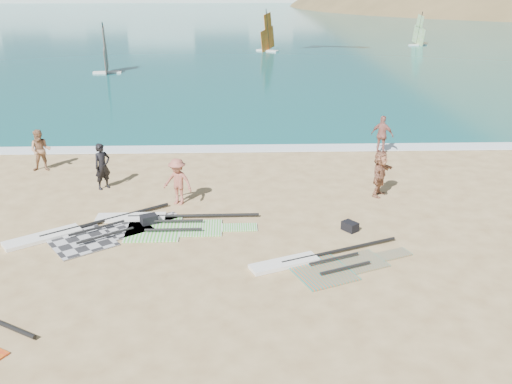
{
  "coord_description": "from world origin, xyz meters",
  "views": [
    {
      "loc": [
        0.64,
        -14.19,
        8.08
      ],
      "look_at": [
        1.23,
        4.0,
        1.0
      ],
      "focal_mm": 40.0,
      "sensor_mm": 36.0,
      "label": 1
    }
  ],
  "objects_px": {
    "gear_bag_far": "(350,226)",
    "person_wetsuit": "(102,166)",
    "beachgoer_left": "(41,150)",
    "beachgoer_back": "(382,135)",
    "rig_grey": "(83,234)",
    "rig_orange": "(320,264)",
    "beachgoer_right": "(380,174)",
    "rig_green": "(162,223)",
    "beachgoer_mid": "(178,182)",
    "gear_bag_near": "(149,220)"
  },
  "relations": [
    {
      "from": "gear_bag_far",
      "to": "beachgoer_mid",
      "type": "distance_m",
      "value": 6.48
    },
    {
      "from": "beachgoer_mid",
      "to": "beachgoer_right",
      "type": "distance_m",
      "value": 7.63
    },
    {
      "from": "rig_green",
      "to": "gear_bag_near",
      "type": "distance_m",
      "value": 0.46
    },
    {
      "from": "gear_bag_far",
      "to": "person_wetsuit",
      "type": "bearing_deg",
      "value": 154.83
    },
    {
      "from": "rig_green",
      "to": "beachgoer_mid",
      "type": "height_order",
      "value": "beachgoer_mid"
    },
    {
      "from": "beachgoer_mid",
      "to": "beachgoer_right",
      "type": "relative_size",
      "value": 0.99
    },
    {
      "from": "rig_grey",
      "to": "rig_green",
      "type": "xyz_separation_m",
      "value": [
        2.49,
        0.77,
        -0.0
      ]
    },
    {
      "from": "rig_green",
      "to": "beachgoer_right",
      "type": "height_order",
      "value": "beachgoer_right"
    },
    {
      "from": "gear_bag_far",
      "to": "beachgoer_left",
      "type": "xyz_separation_m",
      "value": [
        -12.15,
        6.52,
        0.76
      ]
    },
    {
      "from": "person_wetsuit",
      "to": "beachgoer_left",
      "type": "height_order",
      "value": "person_wetsuit"
    },
    {
      "from": "person_wetsuit",
      "to": "beachgoer_left",
      "type": "distance_m",
      "value": 3.87
    },
    {
      "from": "rig_green",
      "to": "person_wetsuit",
      "type": "distance_m",
      "value": 4.54
    },
    {
      "from": "rig_green",
      "to": "rig_grey",
      "type": "bearing_deg",
      "value": -163.53
    },
    {
      "from": "rig_grey",
      "to": "person_wetsuit",
      "type": "height_order",
      "value": "person_wetsuit"
    },
    {
      "from": "rig_orange",
      "to": "beachgoer_left",
      "type": "distance_m",
      "value": 14.04
    },
    {
      "from": "rig_grey",
      "to": "gear_bag_near",
      "type": "xyz_separation_m",
      "value": [
        2.05,
        0.78,
        0.12
      ]
    },
    {
      "from": "rig_grey",
      "to": "rig_orange",
      "type": "height_order",
      "value": "rig_grey"
    },
    {
      "from": "rig_grey",
      "to": "beachgoer_back",
      "type": "relative_size",
      "value": 3.01
    },
    {
      "from": "gear_bag_far",
      "to": "beachgoer_right",
      "type": "relative_size",
      "value": 0.29
    },
    {
      "from": "beachgoer_back",
      "to": "rig_grey",
      "type": "bearing_deg",
      "value": 68.27
    },
    {
      "from": "beachgoer_right",
      "to": "gear_bag_far",
      "type": "bearing_deg",
      "value": -177.12
    },
    {
      "from": "beachgoer_mid",
      "to": "gear_bag_near",
      "type": "bearing_deg",
      "value": -91.47
    },
    {
      "from": "rig_grey",
      "to": "beachgoer_mid",
      "type": "distance_m",
      "value": 3.98
    },
    {
      "from": "rig_green",
      "to": "rig_orange",
      "type": "height_order",
      "value": "rig_green"
    },
    {
      "from": "rig_orange",
      "to": "beachgoer_mid",
      "type": "height_order",
      "value": "beachgoer_mid"
    },
    {
      "from": "beachgoer_back",
      "to": "gear_bag_near",
      "type": "bearing_deg",
      "value": 70.85
    },
    {
      "from": "gear_bag_far",
      "to": "beachgoer_right",
      "type": "height_order",
      "value": "beachgoer_right"
    },
    {
      "from": "rig_green",
      "to": "beachgoer_left",
      "type": "height_order",
      "value": "beachgoer_left"
    },
    {
      "from": "beachgoer_right",
      "to": "person_wetsuit",
      "type": "bearing_deg",
      "value": 115.29
    },
    {
      "from": "person_wetsuit",
      "to": "beachgoer_left",
      "type": "bearing_deg",
      "value": 101.93
    },
    {
      "from": "gear_bag_far",
      "to": "person_wetsuit",
      "type": "relative_size",
      "value": 0.27
    },
    {
      "from": "rig_grey",
      "to": "gear_bag_far",
      "type": "bearing_deg",
      "value": -34.41
    },
    {
      "from": "gear_bag_near",
      "to": "beachgoer_right",
      "type": "height_order",
      "value": "beachgoer_right"
    },
    {
      "from": "rig_grey",
      "to": "gear_bag_near",
      "type": "distance_m",
      "value": 2.2
    },
    {
      "from": "rig_orange",
      "to": "gear_bag_near",
      "type": "relative_size",
      "value": 9.32
    },
    {
      "from": "beachgoer_left",
      "to": "beachgoer_back",
      "type": "relative_size",
      "value": 0.99
    },
    {
      "from": "gear_bag_far",
      "to": "beachgoer_back",
      "type": "distance_m",
      "value": 9.02
    },
    {
      "from": "person_wetsuit",
      "to": "rig_orange",
      "type": "bearing_deg",
      "value": -82.42
    },
    {
      "from": "rig_orange",
      "to": "beachgoer_back",
      "type": "distance_m",
      "value": 11.69
    },
    {
      "from": "rig_orange",
      "to": "gear_bag_far",
      "type": "distance_m",
      "value": 2.7
    },
    {
      "from": "beachgoer_left",
      "to": "beachgoer_right",
      "type": "xyz_separation_m",
      "value": [
        13.83,
        -3.39,
        -0.02
      ]
    },
    {
      "from": "person_wetsuit",
      "to": "beachgoer_mid",
      "type": "distance_m",
      "value": 3.54
    },
    {
      "from": "rig_grey",
      "to": "rig_orange",
      "type": "distance_m",
      "value": 7.84
    },
    {
      "from": "gear_bag_near",
      "to": "beachgoer_mid",
      "type": "bearing_deg",
      "value": 65.47
    },
    {
      "from": "beachgoer_mid",
      "to": "beachgoer_left",
      "type": "bearing_deg",
      "value": 170.4
    },
    {
      "from": "person_wetsuit",
      "to": "beachgoer_left",
      "type": "xyz_separation_m",
      "value": [
        -3.13,
        2.29,
        -0.02
      ]
    },
    {
      "from": "rig_green",
      "to": "beachgoer_mid",
      "type": "bearing_deg",
      "value": 77.18
    },
    {
      "from": "rig_grey",
      "to": "beachgoer_mid",
      "type": "height_order",
      "value": "beachgoer_mid"
    },
    {
      "from": "rig_green",
      "to": "beachgoer_back",
      "type": "bearing_deg",
      "value": 38.91
    },
    {
      "from": "rig_green",
      "to": "rig_orange",
      "type": "bearing_deg",
      "value": -32.03
    }
  ]
}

